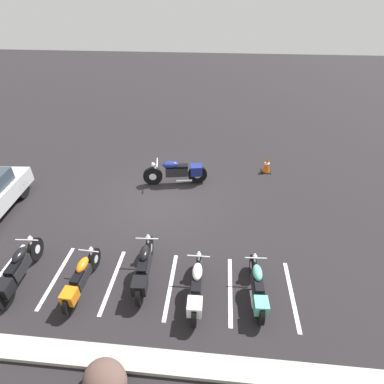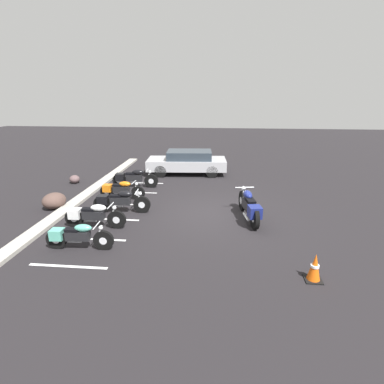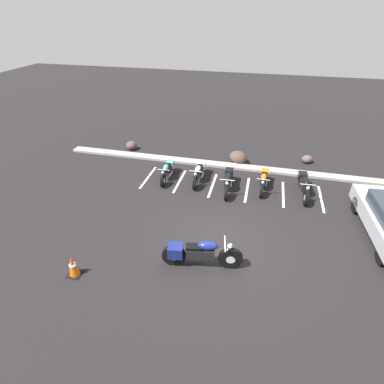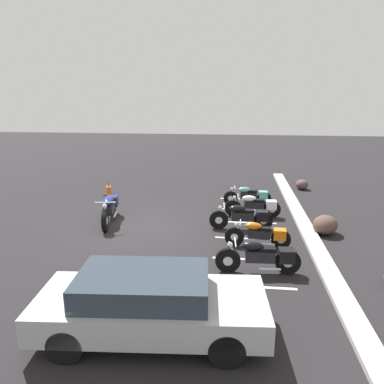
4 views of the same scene
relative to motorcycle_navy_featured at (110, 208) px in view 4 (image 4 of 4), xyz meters
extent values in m
plane|color=black|center=(0.46, 1.18, -0.52)|extent=(60.00, 60.00, 0.00)
cylinder|color=black|center=(0.98, 0.16, -0.15)|extent=(0.75, 0.26, 0.74)
cylinder|color=silver|center=(0.98, 0.16, -0.15)|extent=(0.30, 0.19, 0.28)
cylinder|color=black|center=(-0.73, -0.12, -0.15)|extent=(0.75, 0.26, 0.74)
cylinder|color=silver|center=(-0.73, -0.12, -0.15)|extent=(0.30, 0.19, 0.28)
cube|color=black|center=(0.07, 0.01, 0.02)|extent=(0.89, 0.45, 0.34)
ellipsoid|color=navy|center=(0.29, 0.05, 0.32)|extent=(0.67, 0.39, 0.27)
cube|color=black|center=(-0.12, -0.02, 0.24)|extent=(0.53, 0.35, 0.09)
cube|color=navy|center=(-0.67, -0.12, 0.05)|extent=(0.51, 0.47, 0.38)
cylinder|color=silver|center=(0.85, 0.14, 0.14)|extent=(0.30, 0.12, 0.60)
cylinder|color=silver|center=(0.78, 0.13, 0.43)|extent=(0.16, 0.69, 0.04)
sphere|color=silver|center=(0.93, 0.16, 0.34)|extent=(0.16, 0.16, 0.16)
cylinder|color=silver|center=(-0.23, 0.12, -0.31)|extent=(0.62, 0.18, 0.08)
cylinder|color=black|center=(-2.56, 4.30, -0.23)|extent=(0.13, 0.59, 0.58)
cylinder|color=silver|center=(-2.56, 4.30, -0.23)|extent=(0.12, 0.23, 0.22)
cylinder|color=black|center=(-2.62, 5.66, -0.23)|extent=(0.13, 0.59, 0.58)
cylinder|color=silver|center=(-2.62, 5.66, -0.23)|extent=(0.12, 0.23, 0.22)
cube|color=black|center=(-2.59, 5.02, -0.09)|extent=(0.28, 0.68, 0.26)
ellipsoid|color=#59B29E|center=(-2.58, 4.85, 0.14)|extent=(0.25, 0.50, 0.21)
cube|color=black|center=(-2.60, 5.17, 0.08)|extent=(0.23, 0.40, 0.07)
cube|color=#59B29E|center=(-2.62, 5.62, -0.07)|extent=(0.33, 0.37, 0.30)
cylinder|color=silver|center=(-2.56, 4.40, 0.00)|extent=(0.06, 0.23, 0.47)
cylinder|color=silver|center=(-2.56, 4.45, 0.23)|extent=(0.55, 0.06, 0.03)
sphere|color=silver|center=(-2.56, 4.34, 0.16)|extent=(0.12, 0.12, 0.12)
cylinder|color=silver|center=(-2.48, 5.25, -0.36)|extent=(0.08, 0.49, 0.06)
cylinder|color=black|center=(-1.12, 4.40, -0.21)|extent=(0.12, 0.62, 0.62)
cylinder|color=silver|center=(-1.12, 4.40, -0.21)|extent=(0.12, 0.24, 0.23)
cylinder|color=black|center=(-1.13, 5.85, -0.21)|extent=(0.12, 0.62, 0.62)
cylinder|color=silver|center=(-1.13, 5.85, -0.21)|extent=(0.12, 0.24, 0.23)
cube|color=black|center=(-1.13, 5.17, -0.07)|extent=(0.27, 0.71, 0.28)
ellipsoid|color=white|center=(-1.12, 4.99, 0.18)|extent=(0.25, 0.53, 0.22)
cube|color=black|center=(-1.13, 5.33, 0.12)|extent=(0.23, 0.41, 0.07)
cube|color=white|center=(-1.13, 5.81, -0.04)|extent=(0.34, 0.38, 0.32)
cylinder|color=silver|center=(-1.12, 4.51, 0.03)|extent=(0.06, 0.25, 0.50)
cylinder|color=silver|center=(-1.12, 4.57, 0.28)|extent=(0.58, 0.04, 0.03)
sphere|color=silver|center=(-1.12, 4.45, 0.20)|extent=(0.13, 0.13, 0.13)
cylinder|color=silver|center=(-1.00, 5.41, -0.35)|extent=(0.07, 0.52, 0.07)
cylinder|color=black|center=(0.31, 3.92, -0.20)|extent=(0.15, 0.65, 0.64)
cylinder|color=silver|center=(0.31, 3.92, -0.20)|extent=(0.14, 0.25, 0.24)
cylinder|color=black|center=(0.23, 5.42, -0.20)|extent=(0.15, 0.65, 0.64)
cylinder|color=silver|center=(0.23, 5.42, -0.20)|extent=(0.14, 0.25, 0.24)
cube|color=black|center=(0.27, 4.72, -0.05)|extent=(0.31, 0.75, 0.29)
ellipsoid|color=black|center=(0.28, 4.53, 0.21)|extent=(0.28, 0.56, 0.23)
cube|color=black|center=(0.26, 4.89, 0.14)|extent=(0.26, 0.44, 0.08)
cube|color=black|center=(0.23, 5.37, -0.02)|extent=(0.37, 0.41, 0.33)
cylinder|color=silver|center=(0.31, 4.04, 0.05)|extent=(0.07, 0.26, 0.52)
cylinder|color=silver|center=(0.30, 4.10, 0.31)|extent=(0.60, 0.07, 0.03)
sphere|color=silver|center=(0.31, 3.97, 0.23)|extent=(0.14, 0.14, 0.14)
cylinder|color=silver|center=(0.39, 4.97, -0.34)|extent=(0.10, 0.54, 0.07)
cylinder|color=black|center=(1.73, 4.46, -0.23)|extent=(0.14, 0.59, 0.59)
cylinder|color=silver|center=(1.73, 4.46, -0.23)|extent=(0.12, 0.23, 0.22)
cylinder|color=black|center=(1.80, 5.83, -0.23)|extent=(0.14, 0.59, 0.59)
cylinder|color=silver|center=(1.80, 5.83, -0.23)|extent=(0.12, 0.23, 0.22)
cube|color=black|center=(1.76, 5.19, -0.09)|extent=(0.28, 0.69, 0.27)
ellipsoid|color=orange|center=(1.75, 5.01, 0.15)|extent=(0.26, 0.51, 0.21)
cube|color=black|center=(1.77, 5.34, 0.08)|extent=(0.23, 0.40, 0.07)
cube|color=orange|center=(1.79, 5.78, -0.07)|extent=(0.34, 0.37, 0.30)
cylinder|color=silver|center=(1.73, 4.56, 0.00)|extent=(0.06, 0.23, 0.47)
cylinder|color=silver|center=(1.73, 4.62, 0.24)|extent=(0.55, 0.06, 0.03)
sphere|color=silver|center=(1.73, 4.50, 0.16)|extent=(0.12, 0.12, 0.12)
cylinder|color=silver|center=(1.90, 5.40, -0.36)|extent=(0.09, 0.49, 0.06)
cylinder|color=black|center=(3.48, 4.29, -0.19)|extent=(0.15, 0.66, 0.65)
cylinder|color=silver|center=(3.48, 4.29, -0.19)|extent=(0.14, 0.25, 0.25)
cylinder|color=black|center=(3.41, 5.81, -0.19)|extent=(0.15, 0.66, 0.65)
cylinder|color=silver|center=(3.41, 5.81, -0.19)|extent=(0.14, 0.25, 0.25)
cube|color=black|center=(3.44, 5.10, -0.04)|extent=(0.31, 0.76, 0.30)
ellipsoid|color=black|center=(3.45, 4.90, 0.22)|extent=(0.28, 0.56, 0.24)
cube|color=black|center=(3.44, 5.27, 0.15)|extent=(0.26, 0.45, 0.08)
cube|color=black|center=(3.41, 5.77, -0.01)|extent=(0.37, 0.41, 0.34)
cylinder|color=silver|center=(3.48, 4.41, 0.06)|extent=(0.07, 0.26, 0.53)
cylinder|color=silver|center=(3.47, 4.46, 0.32)|extent=(0.61, 0.07, 0.04)
sphere|color=silver|center=(3.48, 4.34, 0.24)|extent=(0.14, 0.14, 0.14)
cylinder|color=silver|center=(3.57, 5.35, -0.34)|extent=(0.10, 0.55, 0.07)
cylinder|color=black|center=(5.37, 4.22, -0.20)|extent=(0.26, 0.65, 0.64)
cylinder|color=black|center=(6.95, 4.33, -0.20)|extent=(0.26, 0.65, 0.64)
cylinder|color=black|center=(5.57, 1.47, -0.20)|extent=(0.26, 0.65, 0.64)
cylinder|color=black|center=(7.14, 1.58, -0.20)|extent=(0.26, 0.65, 0.64)
cube|color=#B2B2B7|center=(6.26, 2.90, 0.04)|extent=(2.10, 4.42, 0.55)
cube|color=#2D3842|center=(6.27, 2.75, 0.54)|extent=(1.68, 2.51, 0.45)
cube|color=#A8A399|center=(0.46, 6.87, -0.46)|extent=(18.00, 0.50, 0.12)
ellipsoid|color=brown|center=(0.41, 7.41, -0.20)|extent=(1.17, 1.14, 0.63)
ellipsoid|color=brown|center=(-5.52, 7.68, -0.28)|extent=(0.74, 0.74, 0.48)
cube|color=black|center=(-3.52, -1.23, -0.50)|extent=(0.40, 0.40, 0.03)
cone|color=#EA590F|center=(-3.52, -1.23, -0.17)|extent=(0.32, 0.32, 0.69)
cylinder|color=white|center=(-3.52, -1.23, -0.14)|extent=(0.20, 0.20, 0.06)
cube|color=white|center=(-3.51, 4.90, -0.52)|extent=(0.10, 2.10, 0.00)
cube|color=white|center=(-1.97, 4.90, -0.52)|extent=(0.10, 2.10, 0.00)
cube|color=white|center=(-0.43, 4.90, -0.52)|extent=(0.10, 2.10, 0.00)
cube|color=white|center=(1.11, 4.90, -0.52)|extent=(0.10, 2.10, 0.00)
cube|color=white|center=(2.65, 4.90, -0.52)|extent=(0.10, 2.10, 0.00)
cube|color=white|center=(4.20, 4.90, -0.52)|extent=(0.10, 2.10, 0.00)
camera|label=1|loc=(-1.45, 9.87, 5.86)|focal=28.00mm
camera|label=2|loc=(-9.93, 1.08, 3.71)|focal=28.00mm
camera|label=3|loc=(1.41, -6.53, 6.41)|focal=28.00mm
camera|label=4|loc=(12.38, 4.34, 3.99)|focal=35.00mm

